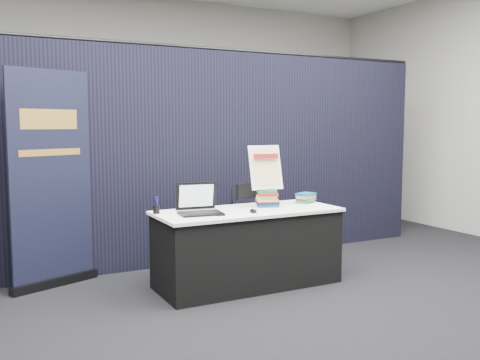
% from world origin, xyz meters
% --- Properties ---
extents(floor, '(8.00, 8.00, 0.00)m').
position_xyz_m(floor, '(0.00, 0.00, 0.00)').
color(floor, black).
rests_on(floor, ground).
extents(wall_back, '(8.00, 0.02, 3.50)m').
position_xyz_m(wall_back, '(0.00, 4.00, 1.75)').
color(wall_back, '#A9A8A0').
rests_on(wall_back, floor).
extents(drape_partition, '(6.00, 0.08, 2.40)m').
position_xyz_m(drape_partition, '(0.00, 1.60, 1.20)').
color(drape_partition, black).
rests_on(drape_partition, floor).
extents(display_table, '(1.80, 0.75, 0.75)m').
position_xyz_m(display_table, '(0.00, 0.55, 0.38)').
color(display_table, black).
rests_on(display_table, floor).
extents(laptop, '(0.42, 0.36, 0.29)m').
position_xyz_m(laptop, '(-0.52, 0.54, 0.82)').
color(laptop, black).
rests_on(laptop, display_table).
extents(mouse, '(0.09, 0.12, 0.03)m').
position_xyz_m(mouse, '(-0.03, 0.38, 0.77)').
color(mouse, black).
rests_on(mouse, display_table).
extents(brochure_left, '(0.36, 0.29, 0.00)m').
position_xyz_m(brochure_left, '(-0.59, 0.35, 0.75)').
color(brochure_left, white).
rests_on(brochure_left, display_table).
extents(brochure_mid, '(0.31, 0.26, 0.00)m').
position_xyz_m(brochure_mid, '(-0.73, 0.30, 0.75)').
color(brochure_mid, white).
rests_on(brochure_mid, display_table).
extents(brochure_right, '(0.34, 0.27, 0.00)m').
position_xyz_m(brochure_right, '(-0.42, 0.50, 0.75)').
color(brochure_right, white).
rests_on(brochure_right, display_table).
extents(pen_cup, '(0.08, 0.08, 0.08)m').
position_xyz_m(pen_cup, '(-0.86, 0.74, 0.79)').
color(pen_cup, black).
rests_on(pen_cup, display_table).
extents(book_stack_tall, '(0.25, 0.23, 0.17)m').
position_xyz_m(book_stack_tall, '(0.27, 0.63, 0.83)').
color(book_stack_tall, '#195562').
rests_on(book_stack_tall, display_table).
extents(book_stack_short, '(0.22, 0.20, 0.10)m').
position_xyz_m(book_stack_short, '(0.76, 0.67, 0.80)').
color(book_stack_short, '#228040').
rests_on(book_stack_short, display_table).
extents(info_sign, '(0.35, 0.18, 0.46)m').
position_xyz_m(info_sign, '(0.27, 0.67, 1.14)').
color(info_sign, black).
rests_on(info_sign, book_stack_tall).
extents(pullup_banner, '(0.87, 0.41, 2.09)m').
position_xyz_m(pullup_banner, '(-1.68, 1.40, 0.93)').
color(pullup_banner, black).
rests_on(pullup_banner, floor).
extents(stacking_chair, '(0.57, 0.58, 0.95)m').
position_xyz_m(stacking_chair, '(0.29, 0.88, 0.53)').
color(stacking_chair, black).
rests_on(stacking_chair, floor).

